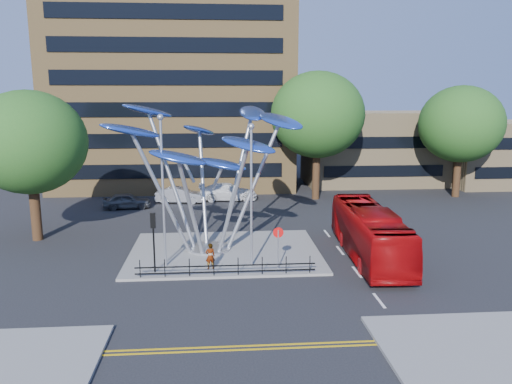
{
  "coord_description": "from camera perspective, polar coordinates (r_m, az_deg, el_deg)",
  "views": [
    {
      "loc": [
        -1.35,
        -24.59,
        10.11
      ],
      "look_at": [
        0.84,
        4.0,
        4.37
      ],
      "focal_mm": 35.0,
      "sensor_mm": 36.0,
      "label": 1
    }
  ],
  "objects": [
    {
      "name": "leaf_sculpture",
      "position": [
        31.45,
        -5.7,
        5.35
      ],
      "size": [
        12.72,
        9.54,
        9.51
      ],
      "color": "#9EA0A5",
      "rests_on": "traffic_island"
    },
    {
      "name": "street_lamp_left",
      "position": [
        28.67,
        -10.64,
        1.57
      ],
      "size": [
        0.36,
        0.36,
        8.8
      ],
      "color": "#9EA0A5",
      "rests_on": "traffic_island"
    },
    {
      "name": "tree_right",
      "position": [
        47.57,
        7.03,
        8.73
      ],
      "size": [
        8.8,
        8.8,
        12.11
      ],
      "color": "black",
      "rests_on": "ground"
    },
    {
      "name": "traffic_island",
      "position": [
        32.2,
        -3.57,
        -6.87
      ],
      "size": [
        12.0,
        9.0,
        0.15
      ],
      "primitive_type": "cube",
      "color": "slate",
      "rests_on": "ground"
    },
    {
      "name": "low_building_far",
      "position": [
        61.58,
        26.32,
        3.98
      ],
      "size": [
        12.0,
        8.0,
        7.0
      ],
      "primitive_type": "cube",
      "color": "tan",
      "rests_on": "ground"
    },
    {
      "name": "red_bus",
      "position": [
        31.79,
        12.85,
        -4.55
      ],
      "size": [
        3.16,
        11.43,
        3.15
      ],
      "primitive_type": "imported",
      "rotation": [
        0.0,
        0.0,
        -0.05
      ],
      "color": "#950609",
      "rests_on": "ground"
    },
    {
      "name": "ground",
      "position": [
        26.63,
        -1.18,
        -11.01
      ],
      "size": [
        120.0,
        120.0,
        0.0
      ],
      "primitive_type": "plane",
      "color": "black",
      "rests_on": "ground"
    },
    {
      "name": "parked_car_left",
      "position": [
        45.54,
        -14.53,
        -0.98
      ],
      "size": [
        4.28,
        2.1,
        1.4
      ],
      "primitive_type": "imported",
      "rotation": [
        0.0,
        0.0,
        1.68
      ],
      "color": "#44474C",
      "rests_on": "ground"
    },
    {
      "name": "double_yellow_far",
      "position": [
        20.95,
        -0.16,
        -17.54
      ],
      "size": [
        40.0,
        0.12,
        0.01
      ],
      "primitive_type": "cube",
      "color": "gold",
      "rests_on": "ground"
    },
    {
      "name": "tree_left",
      "position": [
        36.98,
        -24.47,
        5.16
      ],
      "size": [
        7.6,
        7.6,
        10.32
      ],
      "color": "black",
      "rests_on": "ground"
    },
    {
      "name": "no_entry_sign_island",
      "position": [
        28.55,
        2.55,
        -5.59
      ],
      "size": [
        0.6,
        0.1,
        2.45
      ],
      "color": "#9EA0A5",
      "rests_on": "traffic_island"
    },
    {
      "name": "tree_far",
      "position": [
        52.2,
        22.38,
        7.17
      ],
      "size": [
        8.0,
        8.0,
        10.81
      ],
      "color": "black",
      "rests_on": "ground"
    },
    {
      "name": "double_yellow_near",
      "position": [
        21.21,
        -0.22,
        -17.15
      ],
      "size": [
        40.0,
        0.12,
        0.01
      ],
      "primitive_type": "cube",
      "color": "gold",
      "rests_on": "ground"
    },
    {
      "name": "pedestrian_railing_front",
      "position": [
        27.98,
        -3.45,
        -8.68
      ],
      "size": [
        10.0,
        0.06,
        1.0
      ],
      "color": "black",
      "rests_on": "traffic_island"
    },
    {
      "name": "brick_tower",
      "position": [
        57.0,
        -9.42,
        16.09
      ],
      "size": [
        25.0,
        15.0,
        30.0
      ],
      "primitive_type": "cube",
      "color": "olive",
      "rests_on": "ground"
    },
    {
      "name": "traffic_light_island",
      "position": [
        28.35,
        -11.66,
        -4.26
      ],
      "size": [
        0.28,
        0.18,
        3.42
      ],
      "color": "black",
      "rests_on": "traffic_island"
    },
    {
      "name": "street_lamp_right",
      "position": [
        28.11,
        -0.54,
        1.03
      ],
      "size": [
        0.36,
        0.36,
        8.3
      ],
      "color": "#9EA0A5",
      "rests_on": "traffic_island"
    },
    {
      "name": "parked_car_right",
      "position": [
        47.63,
        -3.22,
        0.02
      ],
      "size": [
        5.51,
        2.24,
        1.6
      ],
      "primitive_type": "imported",
      "rotation": [
        0.0,
        0.0,
        1.57
      ],
      "color": "silver",
      "rests_on": "ground"
    },
    {
      "name": "parked_car_mid",
      "position": [
        46.91,
        -8.7,
        -0.35
      ],
      "size": [
        4.56,
        1.94,
        1.46
      ],
      "primitive_type": "imported",
      "rotation": [
        0.0,
        0.0,
        1.48
      ],
      "color": "#AEAFB6",
      "rests_on": "ground"
    },
    {
      "name": "low_building_near",
      "position": [
        57.61,
        13.22,
        4.93
      ],
      "size": [
        15.0,
        8.0,
        8.0
      ],
      "primitive_type": "cube",
      "color": "tan",
      "rests_on": "ground"
    },
    {
      "name": "pedestrian",
      "position": [
        28.87,
        -5.26,
        -7.32
      ],
      "size": [
        0.63,
        0.48,
        1.53
      ],
      "primitive_type": "imported",
      "rotation": [
        0.0,
        0.0,
        3.37
      ],
      "color": "gray",
      "rests_on": "traffic_island"
    }
  ]
}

